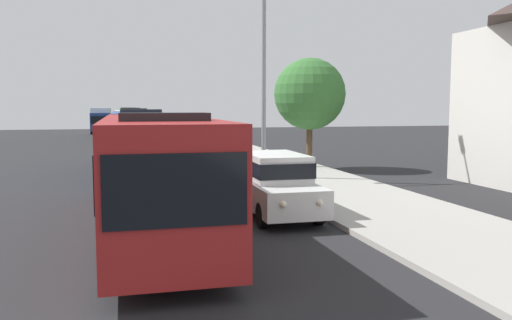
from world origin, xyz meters
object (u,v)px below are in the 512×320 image
box_truck_oncoming (101,119)px  bus_lead (155,169)px  bus_second_in_line (139,140)px  bus_middle (133,129)px  streetlamp_mid (264,62)px  roadside_tree (310,94)px  bus_rear (128,120)px  bus_fourth_in_line (130,123)px  white_suv (275,182)px

box_truck_oncoming → bus_lead: bearing=-86.6°
bus_second_in_line → bus_middle: bearing=90.0°
bus_lead → streetlamp_mid: size_ratio=1.37×
bus_second_in_line → roadside_tree: 9.13m
bus_rear → roadside_tree: size_ratio=1.91×
streetlamp_mid → bus_rear: bearing=97.0°
bus_rear → roadside_tree: roadside_tree is taller
box_truck_oncoming → streetlamp_mid: streetlamp_mid is taller
bus_lead → bus_middle: 26.54m
streetlamp_mid → roadside_tree: streetlamp_mid is taller
bus_fourth_in_line → streetlamp_mid: (5.40, -30.73, 3.63)m
bus_middle → roadside_tree: roadside_tree is taller
white_suv → bus_middle: bearing=98.3°
bus_second_in_line → white_suv: 12.21m
bus_fourth_in_line → box_truck_oncoming: 16.28m
bus_rear → streetlamp_mid: bearing=-83.0°
bus_middle → box_truck_oncoming: bearing=96.4°
box_truck_oncoming → white_suv: bearing=-82.7°
bus_fourth_in_line → bus_rear: same height
box_truck_oncoming → roadside_tree: (12.13, -43.21, 2.27)m
bus_second_in_line → bus_fourth_in_line: bearing=90.0°
bus_fourth_in_line → roadside_tree: 28.75m
streetlamp_mid → roadside_tree: 5.05m
bus_lead → white_suv: size_ratio=2.37×
bus_second_in_line → roadside_tree: (8.83, -0.39, 2.29)m
bus_second_in_line → roadside_tree: roadside_tree is taller
bus_lead → box_truck_oncoming: bearing=93.4°
white_suv → roadside_tree: (5.13, 11.22, 2.94)m
bus_rear → white_suv: size_ratio=2.24×
bus_lead → bus_middle: (-0.00, 26.54, -0.00)m
bus_lead → bus_rear: bearing=90.0°
bus_lead → white_suv: 3.99m
roadside_tree → streetlamp_mid: bearing=-134.8°
bus_middle → bus_fourth_in_line: same height
streetlamp_mid → roadside_tree: size_ratio=1.48×
bus_second_in_line → roadside_tree: size_ratio=2.01×
bus_second_in_line → streetlamp_mid: size_ratio=1.36×
bus_lead → bus_second_in_line: (-0.00, 12.96, -0.00)m
bus_fourth_in_line → white_suv: bearing=-84.5°
bus_lead → streetlamp_mid: (5.40, 9.12, 3.63)m
bus_rear → box_truck_oncoming: bus_rear is taller
bus_rear → box_truck_oncoming: 4.44m
bus_middle → white_suv: 25.48m
bus_middle → roadside_tree: 16.69m
bus_second_in_line → streetlamp_mid: (5.40, -3.85, 3.63)m
bus_lead → bus_second_in_line: 12.96m
bus_second_in_line → bus_middle: same height
bus_rear → bus_middle: bearing=-90.0°
bus_rear → bus_lead: bearing=-90.0°
streetlamp_mid → box_truck_oncoming: bearing=100.6°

